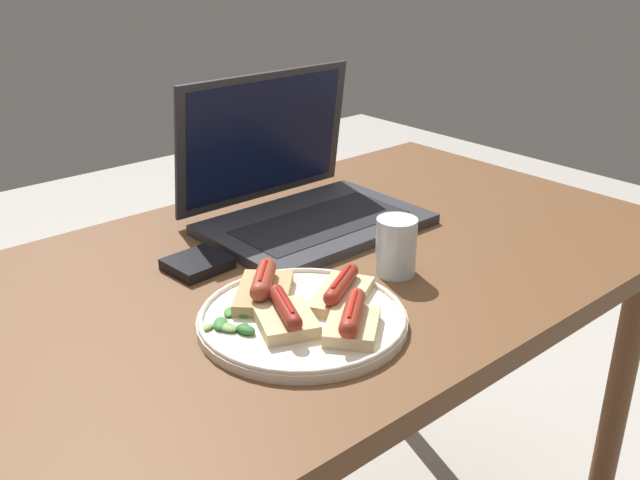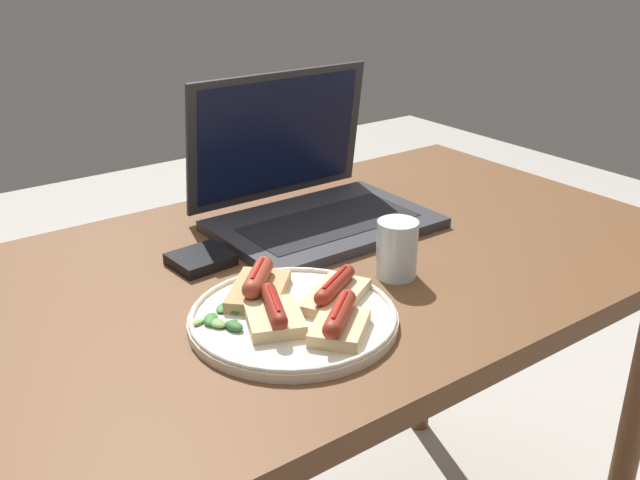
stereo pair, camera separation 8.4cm
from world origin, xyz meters
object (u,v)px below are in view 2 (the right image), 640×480
(plate, at_px, (293,317))
(external_drive, at_px, (201,259))
(laptop, at_px, (311,198))
(drinking_glass, at_px, (397,249))

(plate, relative_size, external_drive, 2.99)
(laptop, distance_m, external_drive, 0.26)
(plate, bearing_deg, drinking_glass, 7.36)
(laptop, height_order, plate, laptop)
(laptop, bearing_deg, drinking_glass, -95.03)
(laptop, xyz_separation_m, external_drive, (-0.25, -0.04, -0.04))
(drinking_glass, relative_size, external_drive, 0.95)
(laptop, bearing_deg, external_drive, -169.92)
(drinking_glass, distance_m, external_drive, 0.31)
(laptop, height_order, drinking_glass, laptop)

